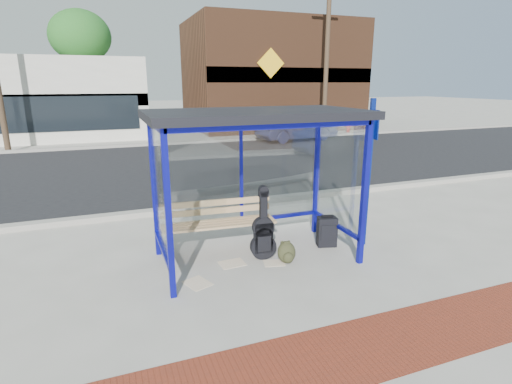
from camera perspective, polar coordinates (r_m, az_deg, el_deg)
name	(u,v)px	position (r m, az deg, el deg)	size (l,w,h in m)	color
ground	(256,258)	(6.73, 0.06, -9.43)	(120.00, 120.00, 0.00)	#B2ADA0
brick_paver_strip	(342,354)	(4.72, 12.22, -21.68)	(60.00, 1.00, 0.01)	maroon
curb_near	(212,206)	(9.29, -6.31, -1.98)	(60.00, 0.25, 0.12)	gray
street_asphalt	(175,166)	(14.16, -11.55, 3.62)	(60.00, 10.00, 0.00)	black
curb_far	(156,144)	(19.13, -14.12, 6.66)	(60.00, 0.25, 0.12)	gray
far_sidewalk	(151,140)	(21.01, -14.76, 7.22)	(60.00, 4.00, 0.01)	#B2ADA0
bus_shelter	(255,133)	(6.21, -0.16, 8.44)	(3.30, 1.80, 2.42)	#0E0F9B
storefront_brown	(271,76)	(26.25, 2.12, 16.25)	(10.00, 7.08, 6.40)	#59331E
tree_mid	(80,37)	(27.84, -23.83, 19.62)	(3.60, 3.60, 7.03)	#4C3826
tree_right	(309,45)	(31.46, 7.58, 20.11)	(3.60, 3.60, 7.03)	#4C3826
utility_pole_east	(327,56)	(22.16, 10.07, 18.53)	(1.60, 0.24, 8.00)	#4C3826
bench	(218,220)	(6.94, -5.40, -4.07)	(1.97, 0.61, 0.92)	black
guitar_bag	(263,234)	(6.55, 1.04, -6.06)	(0.44, 0.17, 1.17)	black
suitcase	(327,232)	(7.20, 10.08, -5.61)	(0.38, 0.29, 0.58)	black
backpack	(287,253)	(6.52, 4.42, -8.68)	(0.33, 0.31, 0.36)	#292A17
sign_post	(369,165)	(7.12, 15.83, 3.67)	(0.14, 0.32, 2.57)	navy
newspaper_a	(232,264)	(6.54, -3.41, -10.16)	(0.40, 0.31, 0.01)	white
newspaper_b	(197,283)	(6.01, -8.37, -12.76)	(0.39, 0.31, 0.01)	white
newspaper_c	(274,263)	(6.56, 2.60, -10.09)	(0.33, 0.26, 0.01)	white
parked_car	(297,127)	(20.11, 5.89, 9.20)	(1.41, 4.05, 1.33)	#1C224E
fire_hydrant	(348,127)	(23.43, 13.06, 9.09)	(0.32, 0.22, 0.73)	#A10F0B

